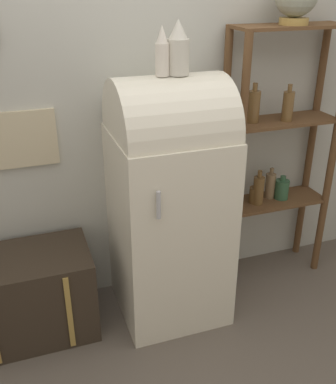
# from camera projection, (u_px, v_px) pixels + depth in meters

# --- Properties ---
(ground_plane) EXTENTS (12.00, 12.00, 0.00)m
(ground_plane) POSITION_uv_depth(u_px,v_px,m) (181.00, 326.00, 2.82)
(ground_plane) COLOR #60564C
(wall_back) EXTENTS (7.00, 0.09, 2.70)m
(wall_back) POSITION_uv_depth(u_px,v_px,m) (150.00, 93.00, 2.73)
(wall_back) COLOR #B7B7AD
(wall_back) RESTS_ON ground_plane
(refrigerator) EXTENTS (0.64, 0.67, 1.52)m
(refrigerator) POSITION_uv_depth(u_px,v_px,m) (169.00, 198.00, 2.68)
(refrigerator) COLOR silver
(refrigerator) RESTS_ON ground_plane
(suitcase_trunk) EXTENTS (0.75, 0.48, 0.54)m
(suitcase_trunk) POSITION_uv_depth(u_px,v_px,m) (29.00, 295.00, 2.68)
(suitcase_trunk) COLOR #33281E
(suitcase_trunk) RESTS_ON ground_plane
(shelf_unit) EXTENTS (0.75, 0.29, 1.73)m
(shelf_unit) POSITION_uv_depth(u_px,v_px,m) (277.00, 148.00, 2.98)
(shelf_unit) COLOR brown
(shelf_unit) RESTS_ON ground_plane
(vase_left) EXTENTS (0.07, 0.07, 0.25)m
(vase_left) POSITION_uv_depth(u_px,v_px,m) (162.00, 53.00, 2.29)
(vase_left) COLOR silver
(vase_left) RESTS_ON refrigerator
(vase_center) EXTENTS (0.12, 0.12, 0.28)m
(vase_center) POSITION_uv_depth(u_px,v_px,m) (178.00, 49.00, 2.31)
(vase_center) COLOR beige
(vase_center) RESTS_ON refrigerator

